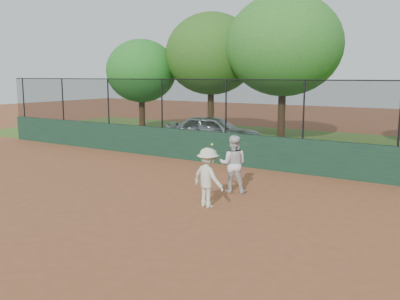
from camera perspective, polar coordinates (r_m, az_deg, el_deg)
The scene contains 10 objects.
ground at distance 11.90m, azimuth -9.08°, elevation -6.84°, with size 80.00×80.00×0.00m, color brown.
back_wall at distance 16.60m, azimuth 4.79°, elevation 0.03°, with size 26.00×0.20×1.20m, color #1C3D29.
grass_strip at distance 22.11m, azimuth 12.11°, elevation 0.66°, with size 36.00×12.00×0.01m, color #36591B.
parked_car at distance 20.59m, azimuth 1.66°, elevation 2.37°, with size 1.80×4.48×1.53m, color silver.
player_second at distance 12.79m, azimuth 4.26°, elevation -1.79°, with size 0.80×0.63×1.65m, color silver.
player_main at distance 11.34m, azimuth 1.04°, elevation -3.55°, with size 1.10×0.80×1.69m.
fence_assembly at distance 16.43m, azimuth 4.78°, elevation 5.67°, with size 26.00×0.06×2.00m.
tree_0 at distance 25.87m, azimuth -7.54°, elevation 9.98°, with size 4.12×3.75×5.36m.
tree_1 at distance 24.52m, azimuth 1.41°, elevation 12.18°, with size 5.08×4.61×6.67m.
tree_2 at distance 21.89m, azimuth 10.66°, elevation 13.04°, with size 5.56×5.06×7.14m.
Camera 1 is at (7.68, -8.47, 3.33)m, focal length 40.00 mm.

